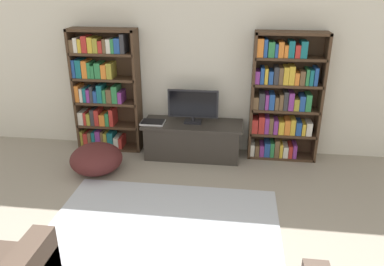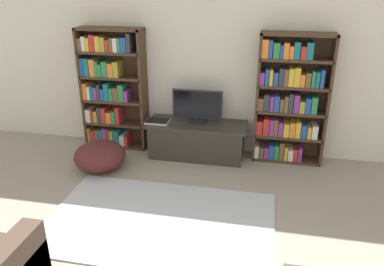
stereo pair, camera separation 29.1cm
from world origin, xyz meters
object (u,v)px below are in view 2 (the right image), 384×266
object	(u,v)px
bookshelf_right	(289,101)
beanbag_ottoman	(100,156)
laptop	(157,121)
tv_stand	(197,140)
television	(197,106)
bookshelf_left	(111,89)

from	to	relation	value
bookshelf_right	beanbag_ottoman	bearing A→B (deg)	-161.73
laptop	bookshelf_right	bearing A→B (deg)	7.08
tv_stand	laptop	distance (m)	0.62
tv_stand	television	distance (m)	0.50
bookshelf_right	laptop	size ratio (longest dim) A/B	5.39
tv_stand	television	world-z (taller)	television
tv_stand	beanbag_ottoman	xyz separation A→B (m)	(-1.20, -0.65, -0.06)
bookshelf_right	tv_stand	size ratio (longest dim) A/B	1.26
bookshelf_right	television	xyz separation A→B (m)	(-1.23, -0.12, -0.11)
bookshelf_left	bookshelf_right	xyz separation A→B (m)	(2.54, -0.00, -0.01)
bookshelf_left	beanbag_ottoman	size ratio (longest dim) A/B	2.59
laptop	tv_stand	bearing A→B (deg)	7.28
television	beanbag_ottoman	bearing A→B (deg)	-150.57
laptop	beanbag_ottoman	world-z (taller)	laptop
bookshelf_left	tv_stand	bearing A→B (deg)	-6.58
bookshelf_left	tv_stand	world-z (taller)	bookshelf_left
tv_stand	beanbag_ottoman	distance (m)	1.36
bookshelf_right	television	bearing A→B (deg)	-174.19
bookshelf_left	laptop	bearing A→B (deg)	-16.35
laptop	beanbag_ottoman	size ratio (longest dim) A/B	0.48
bookshelf_right	tv_stand	bearing A→B (deg)	-173.01
bookshelf_right	television	size ratio (longest dim) A/B	2.51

